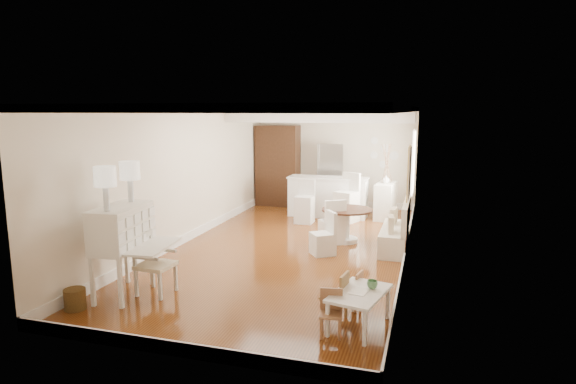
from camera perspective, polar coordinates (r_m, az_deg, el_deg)
The scene contains 20 objects.
room at distance 9.64m, azimuth 1.10°, elevation 5.22°, with size 9.00×9.04×2.82m.
secretary_bureau at distance 7.56m, azimuth -19.02°, elevation -6.61°, with size 1.06×1.08×1.36m, color white.
gustavian_armchair at distance 7.53m, azimuth -15.42°, elevation -8.23°, with size 0.53×0.53×0.92m, color beige.
wicker_basket at distance 7.44m, azimuth -23.92°, elevation -11.53°, with size 0.29×0.29×0.29m, color #523919.
kids_table at distance 6.33m, azimuth 8.41°, elevation -13.62°, with size 0.57×0.96×0.48m, color white.
kids_chair_a at distance 6.49m, azimuth 5.51°, elevation -12.11°, with size 0.32×0.32×0.66m, color #A17C49.
kids_chair_b at distance 6.85m, azimuth 7.49°, elevation -11.40°, with size 0.27×0.27×0.55m, color tan.
kids_chair_c at distance 6.06m, azimuth 5.09°, elevation -14.14°, with size 0.28×0.28×0.58m, color #9F6C48.
banquette at distance 9.72m, azimuth 12.53°, elevation -3.88°, with size 0.52×1.60×0.98m, color silver.
dining_table at distance 10.11m, azimuth 6.96°, elevation -3.97°, with size 1.04×1.04×0.71m, color #402014.
slip_chair_near at distance 9.21m, azimuth 4.13°, elevation -4.91°, with size 0.39×0.41×0.83m, color white.
slip_chair_far at distance 10.01m, azimuth 5.22°, elevation -3.42°, with size 0.44×0.46×0.94m, color white.
breakfast_counter at distance 12.49m, azimuth 4.74°, elevation -0.56°, with size 2.05×0.65×1.03m, color white.
bar_stool_left at distance 11.72m, azimuth 1.98°, elevation -1.16°, with size 0.42×0.42×1.05m, color silver.
bar_stool_right at distance 11.92m, azimuth 6.97°, elevation -0.67°, with size 0.48×0.48×1.21m, color white.
pantry_cabinet at distance 13.87m, azimuth -1.20°, elevation 3.14°, with size 1.20×0.60×2.30m, color #381E11.
fridge at distance 13.42m, azimuth 6.52°, elevation 1.78°, with size 0.75×0.65×1.80m, color silver.
sideboard at distance 12.47m, azimuth 11.48°, elevation -1.02°, with size 0.43×0.96×0.91m, color silver.
pencil_cup at distance 6.35m, azimuth 9.96°, elevation -10.75°, with size 0.14×0.14×0.11m, color #5A9B64.
branch_vase at distance 12.43m, azimuth 11.54°, elevation 1.52°, with size 0.18×0.18×0.19m, color white.
Camera 1 is at (2.59, -8.94, 2.73)m, focal length 30.00 mm.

